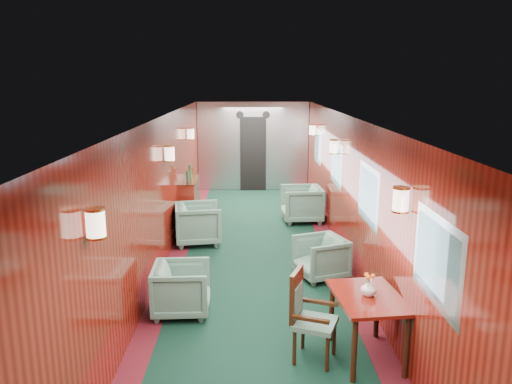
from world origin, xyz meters
TOP-DOWN VIEW (x-y plane):
  - room at (0.00, 0.00)m, footprint 12.00×12.10m
  - bulkhead at (0.00, 5.91)m, footprint 2.98×0.17m
  - windows_right at (1.49, 0.25)m, footprint 0.02×8.60m
  - wall_sconces at (0.00, 0.57)m, footprint 2.97×7.97m
  - dining_table at (1.15, -2.61)m, footprint 0.78×1.04m
  - side_chair at (0.50, -2.61)m, footprint 0.57×0.58m
  - credenza at (-1.34, 2.42)m, footprint 0.35×1.11m
  - flower_vase at (1.15, -2.61)m, footprint 0.22×0.22m
  - armchair_left_near at (-0.99, -1.51)m, footprint 0.75×0.73m
  - armchair_left_far at (-1.05, 1.33)m, footprint 0.94×0.92m
  - armchair_right_near at (0.97, -0.34)m, footprint 0.90×0.89m
  - armchair_right_far at (1.00, 2.75)m, footprint 0.89×0.86m

SIDE VIEW (x-z plane):
  - armchair_right_near at x=0.97m, z-range 0.00..0.64m
  - armchair_left_near at x=-0.99m, z-range 0.00..0.66m
  - armchair_left_far at x=-1.05m, z-range 0.00..0.75m
  - armchair_right_far at x=1.00m, z-range 0.00..0.76m
  - credenza at x=-1.34m, z-range -0.13..1.14m
  - side_chair at x=0.50m, z-range 0.04..1.05m
  - dining_table at x=1.15m, z-range 0.25..0.98m
  - flower_vase at x=1.15m, z-range 0.73..0.90m
  - bulkhead at x=0.00m, z-range -0.01..2.38m
  - windows_right at x=1.49m, z-range 1.05..1.85m
  - room at x=0.00m, z-range 0.43..2.83m
  - wall_sconces at x=0.00m, z-range 1.66..1.91m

